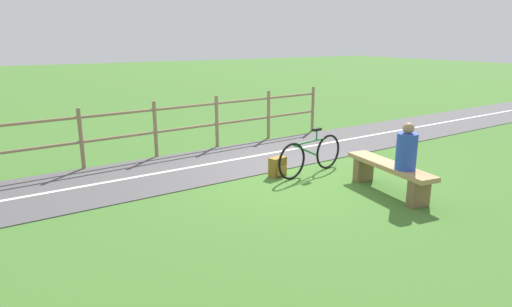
{
  "coord_description": "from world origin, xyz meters",
  "views": [
    {
      "loc": [
        -6.72,
        5.05,
        2.58
      ],
      "look_at": [
        -1.02,
        1.53,
        0.82
      ],
      "focal_mm": 31.21,
      "sensor_mm": 36.0,
      "label": 1
    }
  ],
  "objects_px": {
    "person_seated": "(407,149)",
    "backpack": "(278,167)",
    "bicycle": "(311,155)",
    "bench": "(389,172)"
  },
  "relations": [
    {
      "from": "bench",
      "to": "person_seated",
      "type": "xyz_separation_m",
      "value": [
        -0.35,
        0.05,
        0.48
      ]
    },
    {
      "from": "person_seated",
      "to": "backpack",
      "type": "bearing_deg",
      "value": 33.85
    },
    {
      "from": "person_seated",
      "to": "backpack",
      "type": "height_order",
      "value": "person_seated"
    },
    {
      "from": "person_seated",
      "to": "bicycle",
      "type": "height_order",
      "value": "person_seated"
    },
    {
      "from": "person_seated",
      "to": "backpack",
      "type": "distance_m",
      "value": 2.44
    },
    {
      "from": "person_seated",
      "to": "bench",
      "type": "bearing_deg",
      "value": -0.0
    },
    {
      "from": "bicycle",
      "to": "backpack",
      "type": "distance_m",
      "value": 0.68
    },
    {
      "from": "bicycle",
      "to": "backpack",
      "type": "height_order",
      "value": "bicycle"
    },
    {
      "from": "person_seated",
      "to": "backpack",
      "type": "xyz_separation_m",
      "value": [
        2.1,
        1.04,
        -0.66
      ]
    },
    {
      "from": "bicycle",
      "to": "backpack",
      "type": "xyz_separation_m",
      "value": [
        0.21,
        0.62,
        -0.19
      ]
    }
  ]
}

